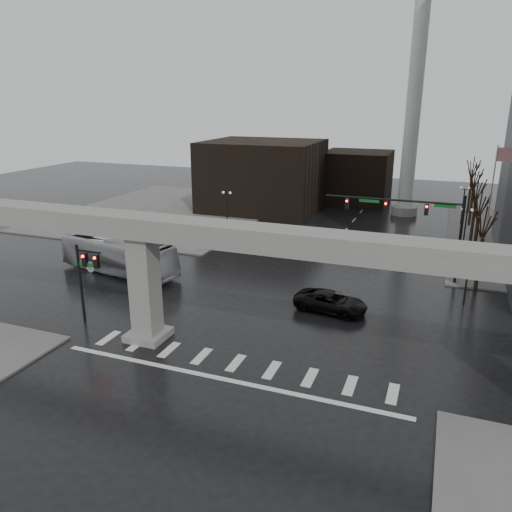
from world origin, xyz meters
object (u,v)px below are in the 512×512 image
Objects in this scene: signal_mast_arm at (416,217)px; city_bus at (118,255)px; far_car at (305,242)px; pickup_truck at (331,302)px.

signal_mast_arm is 27.52m from city_bus.
city_bus is at bearing -162.65° from signal_mast_arm.
far_car is (14.24, 14.27, -1.10)m from city_bus.
signal_mast_arm reaches higher than far_car.
city_bus is at bearing 93.00° from pickup_truck.
pickup_truck is 20.83m from city_bus.
city_bus is at bearing -137.17° from far_car.
city_bus is (-25.98, -8.11, -4.08)m from signal_mast_arm.
signal_mast_arm is 2.15× the size of pickup_truck.
pickup_truck is 0.45× the size of city_bus.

